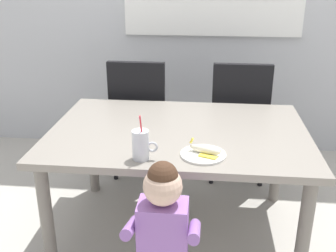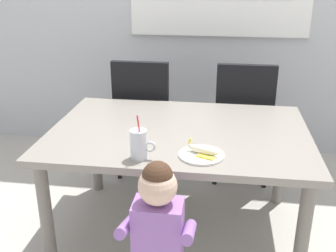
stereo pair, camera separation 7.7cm
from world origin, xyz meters
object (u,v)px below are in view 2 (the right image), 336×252
at_px(dining_chair_left, 144,112).
at_px(toddler_standing, 158,226).
at_px(peeled_banana, 204,150).
at_px(dining_chair_right, 243,116).
at_px(milk_cup, 139,146).
at_px(snack_plate, 201,155).
at_px(dining_table, 179,142).

relative_size(dining_chair_left, toddler_standing, 1.15).
xyz_separation_m(dining_chair_left, peeled_banana, (0.52, -1.07, 0.19)).
distance_m(dining_chair_right, milk_cup, 1.30).
distance_m(dining_chair_right, snack_plate, 1.12).
height_order(dining_chair_right, peeled_banana, dining_chair_right).
distance_m(toddler_standing, peeled_banana, 0.45).
distance_m(dining_chair_right, peeled_banana, 1.12).
relative_size(dining_table, peeled_banana, 8.61).
distance_m(dining_chair_right, toddler_standing, 1.50).
distance_m(toddler_standing, snack_plate, 0.44).
bearing_deg(dining_table, milk_cup, -110.67).
bearing_deg(dining_table, peeled_banana, -64.31).
height_order(milk_cup, snack_plate, milk_cup).
bearing_deg(dining_table, toddler_standing, -91.06).
relative_size(dining_chair_right, milk_cup, 3.90).
xyz_separation_m(dining_chair_right, peeled_banana, (-0.24, -1.08, 0.19)).
bearing_deg(snack_plate, dining_chair_right, 76.84).
bearing_deg(dining_chair_right, dining_chair_left, 0.94).
bearing_deg(peeled_banana, milk_cup, -167.26).
relative_size(toddler_standing, snack_plate, 3.64).
bearing_deg(dining_chair_left, dining_chair_right, -179.06).
relative_size(dining_chair_left, dining_chair_right, 1.00).
distance_m(milk_cup, peeled_banana, 0.32).
xyz_separation_m(dining_chair_left, milk_cup, (0.21, -1.14, 0.23)).
bearing_deg(milk_cup, dining_chair_left, 100.22).
bearing_deg(dining_chair_left, milk_cup, 100.22).
distance_m(dining_chair_left, milk_cup, 1.18).
height_order(snack_plate, peeled_banana, peeled_banana).
distance_m(milk_cup, snack_plate, 0.32).
bearing_deg(milk_cup, toddler_standing, -64.22).
relative_size(dining_table, snack_plate, 6.51).
xyz_separation_m(dining_table, milk_cup, (-0.15, -0.41, 0.15)).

